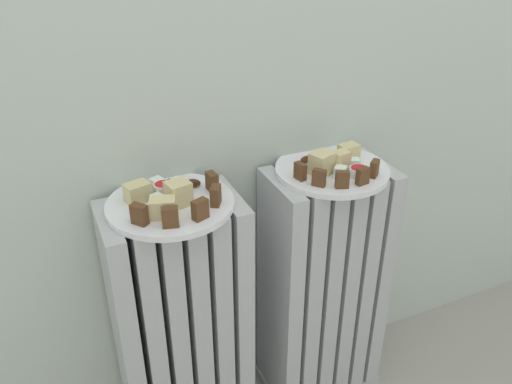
# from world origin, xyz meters

# --- Properties ---
(radiator_left) EXTENTS (0.29, 0.18, 0.64)m
(radiator_left) POSITION_xyz_m (-0.18, 0.28, 0.32)
(radiator_left) COLOR #B2B2B7
(radiator_left) RESTS_ON ground_plane
(radiator_right) EXTENTS (0.29, 0.18, 0.64)m
(radiator_right) POSITION_xyz_m (0.18, 0.28, 0.32)
(radiator_right) COLOR #B2B2B7
(radiator_right) RESTS_ON ground_plane
(plate_left) EXTENTS (0.25, 0.25, 0.01)m
(plate_left) POSITION_xyz_m (-0.18, 0.28, 0.65)
(plate_left) COLOR white
(plate_left) RESTS_ON radiator_left
(plate_right) EXTENTS (0.25, 0.25, 0.01)m
(plate_right) POSITION_xyz_m (0.18, 0.28, 0.65)
(plate_right) COLOR white
(plate_right) RESTS_ON radiator_right
(dark_cake_slice_left_0) EXTENTS (0.03, 0.03, 0.04)m
(dark_cake_slice_left_0) POSITION_xyz_m (-0.25, 0.22, 0.67)
(dark_cake_slice_left_0) COLOR #56351E
(dark_cake_slice_left_0) RESTS_ON plate_left
(dark_cake_slice_left_1) EXTENTS (0.03, 0.02, 0.04)m
(dark_cake_slice_left_1) POSITION_xyz_m (-0.20, 0.19, 0.67)
(dark_cake_slice_left_1) COLOR #56351E
(dark_cake_slice_left_1) RESTS_ON plate_left
(dark_cake_slice_left_2) EXTENTS (0.03, 0.03, 0.04)m
(dark_cake_slice_left_2) POSITION_xyz_m (-0.15, 0.20, 0.67)
(dark_cake_slice_left_2) COLOR #56351E
(dark_cake_slice_left_2) RESTS_ON plate_left
(dark_cake_slice_left_3) EXTENTS (0.03, 0.03, 0.04)m
(dark_cake_slice_left_3) POSITION_xyz_m (-0.10, 0.23, 0.67)
(dark_cake_slice_left_3) COLOR #56351E
(dark_cake_slice_left_3) RESTS_ON plate_left
(dark_cake_slice_left_4) EXTENTS (0.02, 0.03, 0.04)m
(dark_cake_slice_left_4) POSITION_xyz_m (-0.09, 0.29, 0.67)
(dark_cake_slice_left_4) COLOR #56351E
(dark_cake_slice_left_4) RESTS_ON plate_left
(marble_cake_slice_left_0) EXTENTS (0.05, 0.05, 0.05)m
(marble_cake_slice_left_0) POSITION_xyz_m (-0.17, 0.26, 0.68)
(marble_cake_slice_left_0) COLOR beige
(marble_cake_slice_left_0) RESTS_ON plate_left
(marble_cake_slice_left_1) EXTENTS (0.05, 0.04, 0.04)m
(marble_cake_slice_left_1) POSITION_xyz_m (-0.24, 0.31, 0.67)
(marble_cake_slice_left_1) COLOR beige
(marble_cake_slice_left_1) RESTS_ON plate_left
(marble_cake_slice_left_2) EXTENTS (0.05, 0.05, 0.04)m
(marble_cake_slice_left_2) POSITION_xyz_m (-0.21, 0.23, 0.67)
(marble_cake_slice_left_2) COLOR beige
(marble_cake_slice_left_2) RESTS_ON plate_left
(turkish_delight_left_0) EXTENTS (0.03, 0.03, 0.02)m
(turkish_delight_left_0) POSITION_xyz_m (-0.15, 0.32, 0.67)
(turkish_delight_left_0) COLOR white
(turkish_delight_left_0) RESTS_ON plate_left
(turkish_delight_left_1) EXTENTS (0.03, 0.03, 0.02)m
(turkish_delight_left_1) POSITION_xyz_m (-0.21, 0.28, 0.66)
(turkish_delight_left_1) COLOR white
(turkish_delight_left_1) RESTS_ON plate_left
(turkish_delight_left_2) EXTENTS (0.03, 0.03, 0.02)m
(turkish_delight_left_2) POSITION_xyz_m (-0.19, 0.34, 0.67)
(turkish_delight_left_2) COLOR white
(turkish_delight_left_2) RESTS_ON plate_left
(medjool_date_left_0) EXTENTS (0.03, 0.03, 0.02)m
(medjool_date_left_0) POSITION_xyz_m (-0.12, 0.32, 0.66)
(medjool_date_left_0) COLOR #3D1E0F
(medjool_date_left_0) RESTS_ON plate_left
(medjool_date_left_1) EXTENTS (0.02, 0.02, 0.02)m
(medjool_date_left_1) POSITION_xyz_m (-0.25, 0.27, 0.66)
(medjool_date_left_1) COLOR #3D1E0F
(medjool_date_left_1) RESTS_ON plate_left
(medjool_date_left_2) EXTENTS (0.02, 0.03, 0.02)m
(medjool_date_left_2) POSITION_xyz_m (-0.17, 0.34, 0.66)
(medjool_date_left_2) COLOR #3D1E0F
(medjool_date_left_2) RESTS_ON plate_left
(jam_bowl_left) EXTENTS (0.04, 0.04, 0.03)m
(jam_bowl_left) POSITION_xyz_m (-0.19, 0.31, 0.67)
(jam_bowl_left) COLOR white
(jam_bowl_left) RESTS_ON plate_left
(dark_cake_slice_right_0) EXTENTS (0.02, 0.03, 0.04)m
(dark_cake_slice_right_0) POSITION_xyz_m (0.09, 0.26, 0.67)
(dark_cake_slice_right_0) COLOR #56351E
(dark_cake_slice_right_0) RESTS_ON plate_right
(dark_cake_slice_right_1) EXTENTS (0.03, 0.03, 0.04)m
(dark_cake_slice_right_1) POSITION_xyz_m (0.11, 0.22, 0.67)
(dark_cake_slice_right_1) COLOR #56351E
(dark_cake_slice_right_1) RESTS_ON plate_right
(dark_cake_slice_right_2) EXTENTS (0.03, 0.02, 0.04)m
(dark_cake_slice_right_2) POSITION_xyz_m (0.15, 0.19, 0.67)
(dark_cake_slice_right_2) COLOR #56351E
(dark_cake_slice_right_2) RESTS_ON plate_right
(dark_cake_slice_right_3) EXTENTS (0.03, 0.02, 0.04)m
(dark_cake_slice_right_3) POSITION_xyz_m (0.20, 0.19, 0.67)
(dark_cake_slice_right_3) COLOR #56351E
(dark_cake_slice_right_3) RESTS_ON plate_right
(dark_cake_slice_right_4) EXTENTS (0.03, 0.03, 0.04)m
(dark_cake_slice_right_4) POSITION_xyz_m (0.24, 0.21, 0.67)
(dark_cake_slice_right_4) COLOR #56351E
(dark_cake_slice_right_4) RESTS_ON plate_right
(marble_cake_slice_right_0) EXTENTS (0.04, 0.04, 0.04)m
(marble_cake_slice_right_0) POSITION_xyz_m (0.19, 0.26, 0.68)
(marble_cake_slice_right_0) COLOR beige
(marble_cake_slice_right_0) RESTS_ON plate_right
(marble_cake_slice_right_1) EXTENTS (0.05, 0.04, 0.04)m
(marble_cake_slice_right_1) POSITION_xyz_m (0.23, 0.30, 0.67)
(marble_cake_slice_right_1) COLOR beige
(marble_cake_slice_right_1) RESTS_ON plate_right
(marble_cake_slice_right_2) EXTENTS (0.06, 0.05, 0.05)m
(marble_cake_slice_right_2) POSITION_xyz_m (0.15, 0.27, 0.68)
(marble_cake_slice_right_2) COLOR beige
(marble_cake_slice_right_2) RESTS_ON plate_right
(turkish_delight_right_0) EXTENTS (0.03, 0.03, 0.02)m
(turkish_delight_right_0) POSITION_xyz_m (0.22, 0.26, 0.66)
(turkish_delight_right_0) COLOR white
(turkish_delight_right_0) RESTS_ON plate_right
(turkish_delight_right_1) EXTENTS (0.02, 0.02, 0.02)m
(turkish_delight_right_1) POSITION_xyz_m (0.18, 0.31, 0.66)
(turkish_delight_right_1) COLOR white
(turkish_delight_right_1) RESTS_ON plate_right
(turkish_delight_right_2) EXTENTS (0.03, 0.03, 0.02)m
(turkish_delight_right_2) POSITION_xyz_m (0.17, 0.23, 0.67)
(turkish_delight_right_2) COLOR white
(turkish_delight_right_2) RESTS_ON plate_right
(medjool_date_right_0) EXTENTS (0.03, 0.02, 0.02)m
(medjool_date_right_0) POSITION_xyz_m (0.14, 0.33, 0.66)
(medjool_date_right_0) COLOR #3D1E0F
(medjool_date_right_0) RESTS_ON plate_right
(medjool_date_right_1) EXTENTS (0.02, 0.03, 0.02)m
(medjool_date_right_1) POSITION_xyz_m (0.19, 0.33, 0.66)
(medjool_date_right_1) COLOR #3D1E0F
(medjool_date_right_1) RESTS_ON plate_right
(jam_bowl_right) EXTENTS (0.04, 0.04, 0.02)m
(jam_bowl_right) POSITION_xyz_m (0.21, 0.22, 0.66)
(jam_bowl_right) COLOR white
(jam_bowl_right) RESTS_ON plate_right
(fork) EXTENTS (0.05, 0.10, 0.00)m
(fork) POSITION_xyz_m (0.17, 0.31, 0.65)
(fork) COLOR #B7B7BC
(fork) RESTS_ON plate_right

